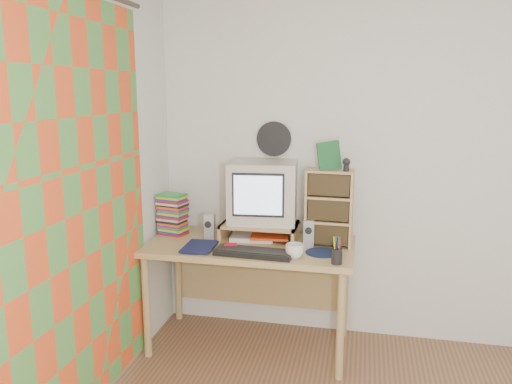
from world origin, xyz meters
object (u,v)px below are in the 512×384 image
at_px(crt_monitor, 263,192).
at_px(mug, 295,251).
at_px(cd_rack, 329,208).
at_px(diary, 185,244).
at_px(desk, 252,259).
at_px(dvd_stack, 173,216).
at_px(keyboard, 254,253).

height_order(crt_monitor, mug, crt_monitor).
distance_m(cd_rack, diary, 0.99).
bearing_deg(cd_rack, desk, -175.56).
relative_size(crt_monitor, mug, 3.86).
distance_m(mug, diary, 0.74).
distance_m(crt_monitor, cd_rack, 0.47).
bearing_deg(mug, dvd_stack, 159.80).
distance_m(crt_monitor, diary, 0.64).
xyz_separation_m(desk, crt_monitor, (0.06, 0.09, 0.47)).
bearing_deg(cd_rack, crt_monitor, 174.05).
relative_size(desk, crt_monitor, 3.15).
height_order(keyboard, mug, mug).
height_order(desk, cd_rack, cd_rack).
distance_m(desk, dvd_stack, 0.65).
bearing_deg(crt_monitor, dvd_stack, 177.76).
bearing_deg(dvd_stack, desk, 7.75).
bearing_deg(diary, dvd_stack, 122.08).
relative_size(keyboard, diary, 2.03).
bearing_deg(desk, crt_monitor, 53.28).
bearing_deg(mug, desk, 139.16).
relative_size(crt_monitor, dvd_stack, 1.67).
distance_m(desk, keyboard, 0.34).
height_order(keyboard, dvd_stack, dvd_stack).
bearing_deg(crt_monitor, diary, -149.78).
height_order(crt_monitor, cd_rack, crt_monitor).
distance_m(keyboard, cd_rack, 0.60).
xyz_separation_m(crt_monitor, cd_rack, (0.46, -0.06, -0.07)).
xyz_separation_m(cd_rack, diary, (-0.92, -0.27, -0.23)).
height_order(keyboard, diary, diary).
relative_size(desk, keyboard, 2.83).
xyz_separation_m(dvd_stack, mug, (0.94, -0.34, -0.09)).
bearing_deg(dvd_stack, cd_rack, 11.18).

